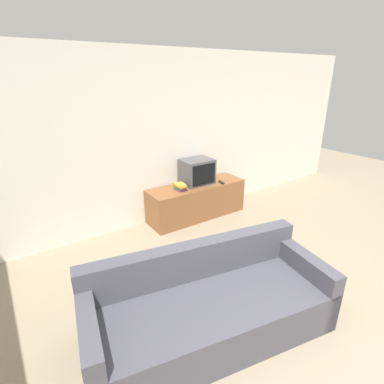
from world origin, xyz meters
The scene contains 7 objects.
ground_plane centered at (0.00, 0.00, 0.00)m, with size 14.00×14.00×0.00m, color gray.
wall_back centered at (0.00, 3.03, 1.30)m, with size 9.00×0.06×2.60m.
tv_stand centered at (0.74, 2.72, 0.28)m, with size 1.65×0.51×0.56m.
television centered at (0.79, 2.79, 0.76)m, with size 0.51×0.39×0.40m.
couch centered at (-0.57, 0.67, 0.26)m, with size 2.30×1.26×0.76m.
book_stack centered at (0.39, 2.67, 0.61)m, with size 0.15×0.23×0.11m.
remote_on_stand centered at (1.13, 2.57, 0.57)m, with size 0.06×0.15×0.02m.
Camera 1 is at (-1.90, -1.00, 2.23)m, focal length 28.00 mm.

